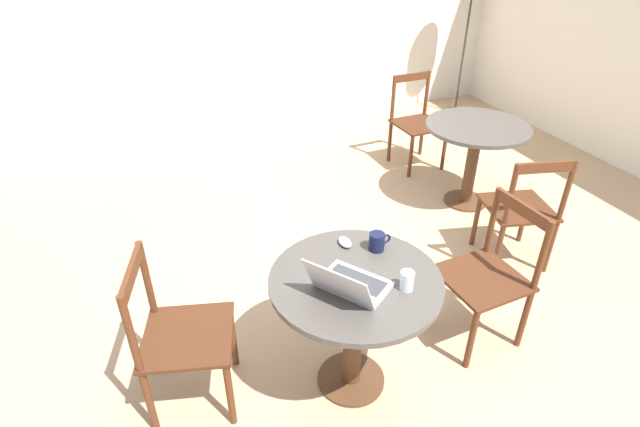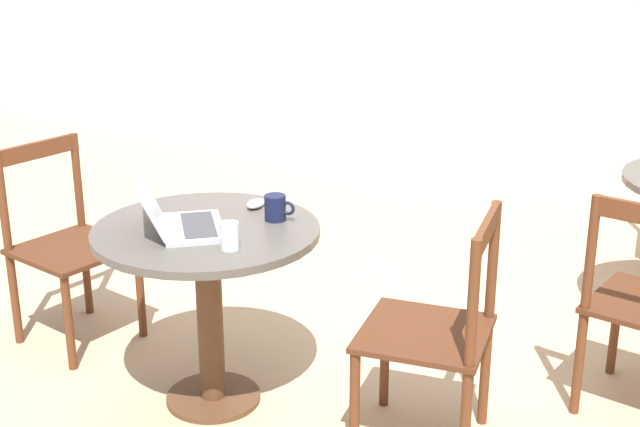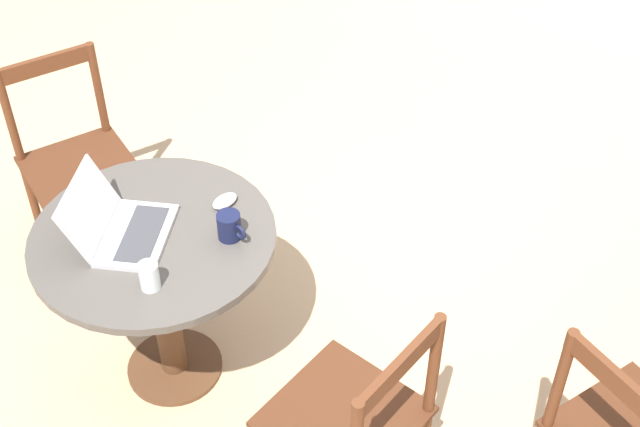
{
  "view_description": "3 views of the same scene",
  "coord_description": "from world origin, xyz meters",
  "px_view_note": "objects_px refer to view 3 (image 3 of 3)",
  "views": [
    {
      "loc": [
        -1.19,
        -2.16,
        2.21
      ],
      "look_at": [
        -0.27,
        0.1,
        0.7
      ],
      "focal_mm": 28.0,
      "sensor_mm": 36.0,
      "label": 1
    },
    {
      "loc": [
        1.2,
        -3.16,
        1.83
      ],
      "look_at": [
        -0.08,
        -0.08,
        0.66
      ],
      "focal_mm": 50.0,
      "sensor_mm": 36.0,
      "label": 2
    },
    {
      "loc": [
        1.53,
        -1.74,
        2.76
      ],
      "look_at": [
        -0.08,
        0.02,
        0.6
      ],
      "focal_mm": 50.0,
      "sensor_mm": 36.0,
      "label": 3
    }
  ],
  "objects_px": {
    "chair_near_right": "(355,423)",
    "drinking_glass": "(149,276)",
    "cafe_table_near": "(158,266)",
    "mug": "(230,226)",
    "laptop": "(121,226)",
    "mouse": "(225,201)",
    "chair_near_left": "(77,162)"
  },
  "relations": [
    {
      "from": "cafe_table_near",
      "to": "mug",
      "type": "distance_m",
      "value": 0.33
    },
    {
      "from": "drinking_glass",
      "to": "chair_near_right",
      "type": "bearing_deg",
      "value": 16.22
    },
    {
      "from": "mouse",
      "to": "laptop",
      "type": "bearing_deg",
      "value": -111.75
    },
    {
      "from": "drinking_glass",
      "to": "chair_near_left",
      "type": "bearing_deg",
      "value": 158.88
    },
    {
      "from": "chair_near_right",
      "to": "mug",
      "type": "distance_m",
      "value": 0.75
    },
    {
      "from": "mug",
      "to": "drinking_glass",
      "type": "bearing_deg",
      "value": -93.43
    },
    {
      "from": "cafe_table_near",
      "to": "chair_near_right",
      "type": "distance_m",
      "value": 0.87
    },
    {
      "from": "laptop",
      "to": "mouse",
      "type": "height_order",
      "value": "laptop"
    },
    {
      "from": "chair_near_right",
      "to": "laptop",
      "type": "relative_size",
      "value": 2.0
    },
    {
      "from": "laptop",
      "to": "mug",
      "type": "distance_m",
      "value": 0.36
    },
    {
      "from": "chair_near_left",
      "to": "mouse",
      "type": "relative_size",
      "value": 8.65
    },
    {
      "from": "cafe_table_near",
      "to": "mouse",
      "type": "xyz_separation_m",
      "value": [
        0.07,
        0.27,
        0.17
      ]
    },
    {
      "from": "chair_near_right",
      "to": "drinking_glass",
      "type": "height_order",
      "value": "chair_near_right"
    },
    {
      "from": "drinking_glass",
      "to": "mouse",
      "type": "bearing_deg",
      "value": 105.11
    },
    {
      "from": "cafe_table_near",
      "to": "chair_near_right",
      "type": "bearing_deg",
      "value": 2.93
    },
    {
      "from": "cafe_table_near",
      "to": "laptop",
      "type": "xyz_separation_m",
      "value": [
        -0.07,
        -0.07,
        0.19
      ]
    },
    {
      "from": "mouse",
      "to": "mug",
      "type": "distance_m",
      "value": 0.17
    },
    {
      "from": "laptop",
      "to": "chair_near_right",
      "type": "bearing_deg",
      "value": 6.93
    },
    {
      "from": "chair_near_right",
      "to": "drinking_glass",
      "type": "distance_m",
      "value": 0.78
    },
    {
      "from": "mug",
      "to": "drinking_glass",
      "type": "height_order",
      "value": "same"
    },
    {
      "from": "drinking_glass",
      "to": "mug",
      "type": "bearing_deg",
      "value": 86.57
    },
    {
      "from": "cafe_table_near",
      "to": "mug",
      "type": "height_order",
      "value": "mug"
    },
    {
      "from": "chair_near_left",
      "to": "mug",
      "type": "distance_m",
      "value": 1.08
    },
    {
      "from": "laptop",
      "to": "mouse",
      "type": "bearing_deg",
      "value": 68.25
    },
    {
      "from": "chair_near_right",
      "to": "drinking_glass",
      "type": "relative_size",
      "value": 9.04
    },
    {
      "from": "chair_near_left",
      "to": "laptop",
      "type": "distance_m",
      "value": 0.88
    },
    {
      "from": "laptop",
      "to": "mug",
      "type": "height_order",
      "value": "laptop"
    },
    {
      "from": "cafe_table_near",
      "to": "chair_near_left",
      "type": "relative_size",
      "value": 0.96
    },
    {
      "from": "cafe_table_near",
      "to": "drinking_glass",
      "type": "bearing_deg",
      "value": -40.4
    },
    {
      "from": "mug",
      "to": "drinking_glass",
      "type": "distance_m",
      "value": 0.32
    },
    {
      "from": "mug",
      "to": "drinking_glass",
      "type": "xyz_separation_m",
      "value": [
        -0.02,
        -0.32,
        -0.0
      ]
    },
    {
      "from": "chair_near_right",
      "to": "laptop",
      "type": "distance_m",
      "value": 0.99
    }
  ]
}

